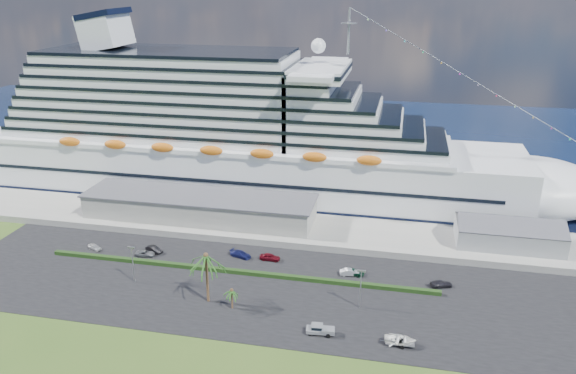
% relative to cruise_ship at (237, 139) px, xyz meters
% --- Properties ---
extents(ground, '(420.00, 420.00, 0.00)m').
position_rel_cruise_ship_xyz_m(ground, '(21.53, -64.00, -16.69)').
color(ground, '#36541C').
rests_on(ground, ground).
extents(asphalt_lot, '(140.00, 38.00, 0.12)m').
position_rel_cruise_ship_xyz_m(asphalt_lot, '(21.53, -53.00, -16.63)').
color(asphalt_lot, black).
rests_on(asphalt_lot, ground).
extents(wharf, '(240.00, 20.00, 1.80)m').
position_rel_cruise_ship_xyz_m(wharf, '(21.53, -24.00, -15.79)').
color(wharf, gray).
rests_on(wharf, ground).
extents(water, '(420.00, 160.00, 0.02)m').
position_rel_cruise_ship_xyz_m(water, '(21.53, 66.00, -16.68)').
color(water, black).
rests_on(water, ground).
extents(cruise_ship, '(191.00, 38.00, 54.00)m').
position_rel_cruise_ship_xyz_m(cruise_ship, '(0.00, 0.00, 0.00)').
color(cruise_ship, silver).
rests_on(cruise_ship, ground).
extents(terminal_building, '(61.00, 15.00, 6.30)m').
position_rel_cruise_ship_xyz_m(terminal_building, '(-3.47, -24.00, -11.68)').
color(terminal_building, gray).
rests_on(terminal_building, wharf).
extents(port_shed, '(24.00, 12.31, 7.37)m').
position_rel_cruise_ship_xyz_m(port_shed, '(73.53, -24.00, -12.30)').
color(port_shed, gray).
rests_on(port_shed, wharf).
extents(hedge, '(88.00, 1.10, 0.90)m').
position_rel_cruise_ship_xyz_m(hedge, '(13.53, -48.00, -16.12)').
color(hedge, black).
rests_on(hedge, asphalt_lot).
extents(lamp_post_left, '(1.60, 0.35, 8.27)m').
position_rel_cruise_ship_xyz_m(lamp_post_left, '(-6.47, -56.00, -11.35)').
color(lamp_post_left, gray).
rests_on(lamp_post_left, asphalt_lot).
extents(lamp_post_right, '(1.60, 0.35, 8.27)m').
position_rel_cruise_ship_xyz_m(lamp_post_right, '(41.53, -56.00, -11.35)').
color(lamp_post_right, gray).
rests_on(lamp_post_right, asphalt_lot).
extents(palm_tall, '(8.82, 8.82, 11.13)m').
position_rel_cruise_ship_xyz_m(palm_tall, '(11.53, -60.00, -7.49)').
color(palm_tall, '#47301E').
rests_on(palm_tall, ground).
extents(palm_short, '(3.53, 3.53, 4.56)m').
position_rel_cruise_ship_xyz_m(palm_short, '(17.03, -61.50, -13.03)').
color(palm_short, '#47301E').
rests_on(palm_short, ground).
extents(parked_car_0, '(4.10, 2.94, 1.30)m').
position_rel_cruise_ship_xyz_m(parked_car_0, '(-22.79, -43.91, -15.93)').
color(parked_car_0, '#BBBCBD').
rests_on(parked_car_0, asphalt_lot).
extents(parked_car_1, '(4.68, 3.16, 1.46)m').
position_rel_cruise_ship_xyz_m(parked_car_1, '(-8.27, -42.27, -15.84)').
color(parked_car_1, black).
rests_on(parked_car_1, asphalt_lot).
extents(parked_car_2, '(4.74, 2.58, 1.26)m').
position_rel_cruise_ship_xyz_m(parked_car_2, '(-9.56, -44.50, -15.94)').
color(parked_car_2, gray).
rests_on(parked_car_2, asphalt_lot).
extents(parked_car_3, '(5.53, 3.56, 1.49)m').
position_rel_cruise_ship_xyz_m(parked_car_3, '(12.48, -40.42, -15.83)').
color(parked_car_3, '#171C52').
rests_on(parked_car_3, asphalt_lot).
extents(parked_car_4, '(4.71, 2.02, 1.59)m').
position_rel_cruise_ship_xyz_m(parked_car_4, '(19.53, -40.49, -15.78)').
color(parked_car_4, maroon).
rests_on(parked_car_4, asphalt_lot).
extents(parked_car_5, '(4.67, 2.25, 1.48)m').
position_rel_cruise_ship_xyz_m(parked_car_5, '(38.32, -43.66, -15.84)').
color(parked_car_5, '#AAAEB2').
rests_on(parked_car_5, asphalt_lot).
extents(parked_car_6, '(4.82, 2.32, 1.33)m').
position_rel_cruise_ship_xyz_m(parked_car_6, '(39.01, -43.29, -15.91)').
color(parked_car_6, '#0C3220').
rests_on(parked_car_6, asphalt_lot).
extents(parked_car_7, '(5.06, 3.40, 1.36)m').
position_rel_cruise_ship_xyz_m(parked_car_7, '(57.59, -44.52, -15.89)').
color(parked_car_7, black).
rests_on(parked_car_7, asphalt_lot).
extents(pickup_truck, '(5.38, 2.38, 1.84)m').
position_rel_cruise_ship_xyz_m(pickup_truck, '(35.23, -66.34, -15.56)').
color(pickup_truck, black).
rests_on(pickup_truck, asphalt_lot).
extents(boat_trailer, '(6.38, 4.16, 1.83)m').
position_rel_cruise_ship_xyz_m(boat_trailer, '(49.59, -66.81, -15.36)').
color(boat_trailer, gray).
rests_on(boat_trailer, asphalt_lot).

